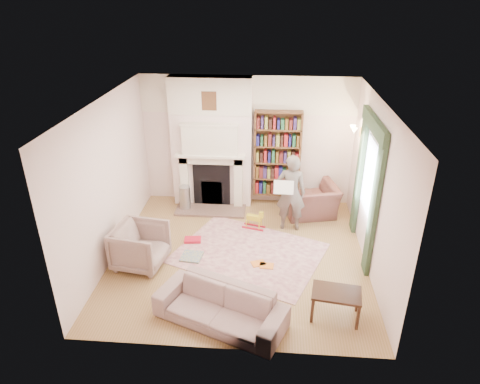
# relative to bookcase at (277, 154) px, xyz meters

# --- Properties ---
(floor) EXTENTS (4.50, 4.50, 0.00)m
(floor) POSITION_rel_bookcase_xyz_m (-0.65, -2.12, -1.18)
(floor) COLOR olive
(floor) RESTS_ON ground
(ceiling) EXTENTS (4.50, 4.50, 0.00)m
(ceiling) POSITION_rel_bookcase_xyz_m (-0.65, -2.12, 1.62)
(ceiling) COLOR white
(ceiling) RESTS_ON wall_back
(wall_back) EXTENTS (4.50, 0.00, 4.50)m
(wall_back) POSITION_rel_bookcase_xyz_m (-0.65, 0.13, 0.22)
(wall_back) COLOR white
(wall_back) RESTS_ON floor
(wall_front) EXTENTS (4.50, 0.00, 4.50)m
(wall_front) POSITION_rel_bookcase_xyz_m (-0.65, -4.37, 0.22)
(wall_front) COLOR white
(wall_front) RESTS_ON floor
(wall_left) EXTENTS (0.00, 4.50, 4.50)m
(wall_left) POSITION_rel_bookcase_xyz_m (-2.90, -2.12, 0.22)
(wall_left) COLOR white
(wall_left) RESTS_ON floor
(wall_right) EXTENTS (0.00, 4.50, 4.50)m
(wall_right) POSITION_rel_bookcase_xyz_m (1.60, -2.12, 0.22)
(wall_right) COLOR white
(wall_right) RESTS_ON floor
(fireplace) EXTENTS (1.70, 0.58, 2.80)m
(fireplace) POSITION_rel_bookcase_xyz_m (-1.40, -0.07, 0.21)
(fireplace) COLOR white
(fireplace) RESTS_ON floor
(bookcase) EXTENTS (1.00, 0.24, 1.85)m
(bookcase) POSITION_rel_bookcase_xyz_m (0.00, 0.00, 0.00)
(bookcase) COLOR brown
(bookcase) RESTS_ON floor
(window) EXTENTS (0.02, 0.90, 1.30)m
(window) POSITION_rel_bookcase_xyz_m (1.58, -1.72, 0.27)
(window) COLOR silver
(window) RESTS_ON wall_right
(curtain_left) EXTENTS (0.07, 0.32, 2.40)m
(curtain_left) POSITION_rel_bookcase_xyz_m (1.55, -2.42, 0.02)
(curtain_left) COLOR #2A4129
(curtain_left) RESTS_ON floor
(curtain_right) EXTENTS (0.07, 0.32, 2.40)m
(curtain_right) POSITION_rel_bookcase_xyz_m (1.55, -1.02, 0.02)
(curtain_right) COLOR #2A4129
(curtain_right) RESTS_ON floor
(pelmet) EXTENTS (0.09, 1.70, 0.24)m
(pelmet) POSITION_rel_bookcase_xyz_m (1.54, -1.72, 1.20)
(pelmet) COLOR #2A4129
(pelmet) RESTS_ON wall_right
(wall_sconce) EXTENTS (0.20, 0.24, 0.24)m
(wall_sconce) POSITION_rel_bookcase_xyz_m (1.38, -0.62, 0.72)
(wall_sconce) COLOR gold
(wall_sconce) RESTS_ON wall_right
(rug) EXTENTS (3.03, 2.72, 0.01)m
(rug) POSITION_rel_bookcase_xyz_m (-0.47, -2.06, -1.17)
(rug) COLOR beige
(rug) RESTS_ON floor
(armchair_reading) EXTENTS (1.24, 1.14, 0.69)m
(armchair_reading) POSITION_rel_bookcase_xyz_m (0.73, -0.49, -0.83)
(armchair_reading) COLOR #55312D
(armchair_reading) RESTS_ON floor
(armchair_left) EXTENTS (0.95, 0.93, 0.76)m
(armchair_left) POSITION_rel_bookcase_xyz_m (-2.32, -2.56, -0.79)
(armchair_left) COLOR #A59B88
(armchair_left) RESTS_ON floor
(sofa) EXTENTS (2.03, 1.40, 0.55)m
(sofa) POSITION_rel_bookcase_xyz_m (-0.77, -3.85, -0.90)
(sofa) COLOR #A29486
(sofa) RESTS_ON floor
(man_reading) EXTENTS (0.59, 0.40, 1.58)m
(man_reading) POSITION_rel_bookcase_xyz_m (0.28, -1.09, -0.39)
(man_reading) COLOR #5C5149
(man_reading) RESTS_ON floor
(newspaper) EXTENTS (0.38, 0.12, 0.25)m
(newspaper) POSITION_rel_bookcase_xyz_m (0.13, -1.29, -0.18)
(newspaper) COLOR white
(newspaper) RESTS_ON man_reading
(coffee_table) EXTENTS (0.76, 0.55, 0.45)m
(coffee_table) POSITION_rel_bookcase_xyz_m (0.89, -3.61, -0.95)
(coffee_table) COLOR #341E12
(coffee_table) RESTS_ON floor
(paraffin_heater) EXTENTS (0.30, 0.30, 0.55)m
(paraffin_heater) POSITION_rel_bookcase_xyz_m (-1.96, -0.47, -0.90)
(paraffin_heater) COLOR #A0A2A8
(paraffin_heater) RESTS_ON floor
(rocking_horse) EXTENTS (0.48, 0.29, 0.40)m
(rocking_horse) POSITION_rel_bookcase_xyz_m (-0.43, -1.16, -0.98)
(rocking_horse) COLOR gold
(rocking_horse) RESTS_ON rug
(board_game) EXTENTS (0.40, 0.40, 0.03)m
(board_game) POSITION_rel_bookcase_xyz_m (-1.49, -2.29, -1.15)
(board_game) COLOR gold
(board_game) RESTS_ON rug
(game_box_lid) EXTENTS (0.34, 0.24, 0.05)m
(game_box_lid) POSITION_rel_bookcase_xyz_m (-1.57, -1.75, -1.14)
(game_box_lid) COLOR red
(game_box_lid) RESTS_ON rug
(comic_annuals) EXTENTS (0.42, 0.29, 0.02)m
(comic_annuals) POSITION_rel_bookcase_xyz_m (-0.21, -2.42, -1.16)
(comic_annuals) COLOR red
(comic_annuals) RESTS_ON rug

